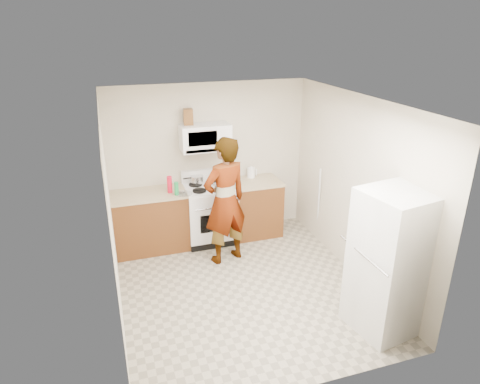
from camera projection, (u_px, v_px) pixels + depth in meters
name	position (u px, v px, depth m)	size (l,w,h in m)	color
floor	(244.00, 287.00, 5.79)	(3.60, 3.60, 0.00)	gray
back_wall	(209.00, 161.00, 6.91)	(3.20, 0.02, 2.50)	beige
right_wall	(356.00, 189.00, 5.78)	(0.02, 3.60, 2.50)	beige
cabinet_left	(151.00, 222.00, 6.64)	(1.12, 0.62, 0.90)	#5C2F15
counter_left	(148.00, 194.00, 6.47)	(1.14, 0.64, 0.04)	tan
cabinet_right	(255.00, 208.00, 7.13)	(0.80, 0.62, 0.90)	#5C2F15
counter_right	(255.00, 182.00, 6.96)	(0.82, 0.64, 0.04)	tan
gas_range	(209.00, 212.00, 6.89)	(0.76, 0.65, 1.13)	white
microwave	(205.00, 137.00, 6.55)	(0.76, 0.38, 0.40)	white
person	(225.00, 201.00, 6.14)	(0.69, 0.46, 1.90)	tan
fridge	(390.00, 263.00, 4.77)	(0.70, 0.70, 1.70)	white
kettle	(251.00, 173.00, 7.09)	(0.13, 0.13, 0.16)	white
jug	(188.00, 117.00, 6.41)	(0.14, 0.14, 0.24)	brown
saucepan	(197.00, 179.00, 6.81)	(0.20, 0.20, 0.11)	silver
tray	(222.00, 185.00, 6.73)	(0.25, 0.16, 0.05)	white
bottle_spray	(170.00, 184.00, 6.45)	(0.08, 0.08, 0.26)	red
bottle_hot_sauce	(169.00, 187.00, 6.48)	(0.05, 0.05, 0.17)	orange
bottle_green_cap	(176.00, 189.00, 6.36)	(0.06, 0.06, 0.20)	#1A8F42
pot_lid	(184.00, 193.00, 6.44)	(0.26, 0.26, 0.01)	silver
broom	(319.00, 204.00, 6.85)	(0.03, 0.03, 1.27)	silver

